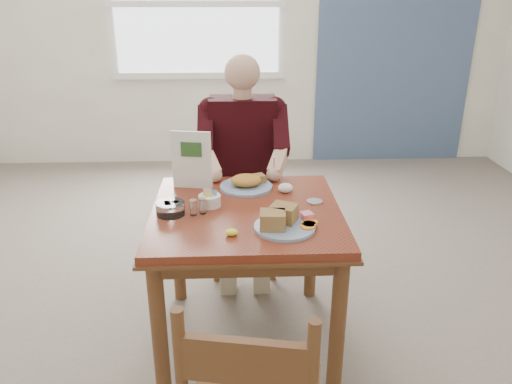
{
  "coord_description": "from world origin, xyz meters",
  "views": [
    {
      "loc": [
        -0.05,
        -2.18,
        1.72
      ],
      "look_at": [
        0.05,
        0.0,
        0.84
      ],
      "focal_mm": 35.0,
      "sensor_mm": 36.0,
      "label": 1
    }
  ],
  "objects_px": {
    "chair_far": "(243,197)",
    "near_plate": "(283,221)",
    "far_plate": "(247,183)",
    "table": "(246,230)",
    "diner": "(243,152)"
  },
  "relations": [
    {
      "from": "chair_far",
      "to": "near_plate",
      "type": "distance_m",
      "value": 1.06
    },
    {
      "from": "chair_far",
      "to": "near_plate",
      "type": "relative_size",
      "value": 2.97
    },
    {
      "from": "chair_far",
      "to": "far_plate",
      "type": "distance_m",
      "value": 0.6
    },
    {
      "from": "table",
      "to": "near_plate",
      "type": "bearing_deg",
      "value": -53.39
    },
    {
      "from": "table",
      "to": "diner",
      "type": "relative_size",
      "value": 0.66
    },
    {
      "from": "far_plate",
      "to": "table",
      "type": "bearing_deg",
      "value": -92.38
    },
    {
      "from": "table",
      "to": "chair_far",
      "type": "height_order",
      "value": "chair_far"
    },
    {
      "from": "table",
      "to": "diner",
      "type": "distance_m",
      "value": 0.73
    },
    {
      "from": "table",
      "to": "near_plate",
      "type": "xyz_separation_m",
      "value": [
        0.15,
        -0.21,
        0.14
      ]
    },
    {
      "from": "table",
      "to": "diner",
      "type": "xyz_separation_m",
      "value": [
        0.0,
        0.71,
        0.17
      ]
    },
    {
      "from": "table",
      "to": "far_plate",
      "type": "distance_m",
      "value": 0.31
    },
    {
      "from": "diner",
      "to": "far_plate",
      "type": "relative_size",
      "value": 3.87
    },
    {
      "from": "near_plate",
      "to": "far_plate",
      "type": "distance_m",
      "value": 0.51
    },
    {
      "from": "diner",
      "to": "near_plate",
      "type": "xyz_separation_m",
      "value": [
        0.15,
        -0.92,
        -0.03
      ]
    },
    {
      "from": "chair_far",
      "to": "near_plate",
      "type": "height_order",
      "value": "chair_far"
    }
  ]
}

